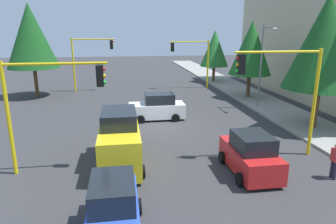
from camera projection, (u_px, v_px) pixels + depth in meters
ground_plane at (158, 127)px, 21.10m from camera, size 120.00×120.00×0.00m
sidewalk_kerb at (266, 104)px, 27.39m from camera, size 80.00×4.00×0.15m
traffic_signal_near_right at (49, 95)px, 13.57m from camera, size 0.36×4.59×5.28m
traffic_signal_near_left at (284, 82)px, 15.16m from camera, size 0.36×4.59×5.68m
traffic_signal_far_right at (90, 54)px, 32.55m from camera, size 0.36×4.59×5.77m
traffic_signal_far_left at (192, 55)px, 34.27m from camera, size 0.36×4.59×5.45m
street_lamp_curbside at (264, 58)px, 24.76m from camera, size 2.15×0.28×7.00m
tree_opposite_side at (31, 36)px, 29.36m from camera, size 4.97×4.97×9.12m
tree_roadside_mid at (251, 48)px, 28.91m from camera, size 4.09×4.09×7.47m
tree_roadside_far at (215, 48)px, 38.54m from camera, size 3.61×3.61×6.57m
tree_roadside_near at (325, 42)px, 19.21m from camera, size 4.83×4.83×8.86m
delivery_van_yellow at (120, 141)px, 14.89m from camera, size 4.80×2.22×2.77m
car_white at (157, 108)px, 22.80m from camera, size 2.07×4.16×1.98m
car_red at (250, 155)px, 14.15m from camera, size 3.82×2.07×1.98m
car_blue at (113, 213)px, 9.64m from camera, size 4.00×1.93×1.98m
pedestrian_crossing at (335, 160)px, 13.56m from camera, size 0.40×0.24×1.70m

